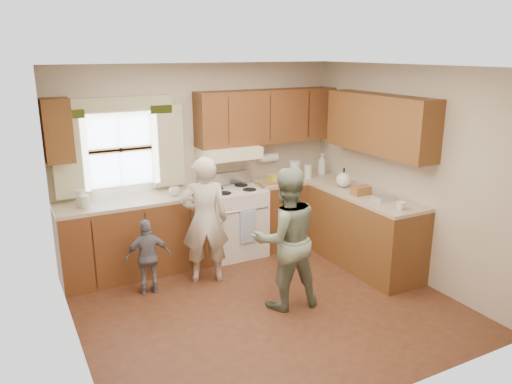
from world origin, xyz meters
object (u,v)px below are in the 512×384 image
woman_left (205,220)px  child (148,257)px  stove (233,221)px  woman_right (286,239)px

woman_left → child: (-0.69, 0.00, -0.32)m
stove → woman_right: bearing=-94.2°
woman_left → child: 0.76m
stove → child: (-1.32, -0.59, -0.03)m
woman_left → child: bearing=18.2°
woman_left → child: size_ratio=1.74×
stove → woman_right: (-0.11, -1.53, 0.29)m
woman_right → child: woman_right is taller
woman_left → child: woman_left is taller
stove → child: bearing=-156.1°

